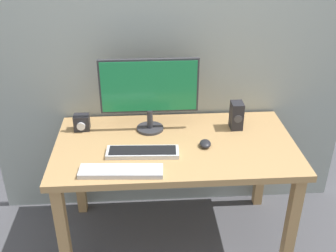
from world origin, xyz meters
The scene contains 9 objects.
ground_plane centered at (0.00, 0.00, 0.00)m, with size 6.00×6.00×0.00m, color #4C4C51.
wall_back centered at (0.00, 0.42, 1.50)m, with size 2.45×0.04×3.00m, color #9EA8A3.
desk centered at (0.00, 0.00, 0.65)m, with size 1.44×0.77×0.75m.
monitor centered at (-0.15, 0.19, 1.02)m, with size 0.60×0.17×0.47m.
keyboard_primary centered at (-0.20, -0.11, 0.76)m, with size 0.42×0.14×0.03m.
keyboard_secondary centered at (-0.31, -0.29, 0.76)m, with size 0.45×0.14×0.03m.
mouse centered at (0.17, -0.05, 0.76)m, with size 0.07×0.09×0.04m, color #232328.
speaker_right centered at (0.40, 0.17, 0.83)m, with size 0.07×0.10×0.18m.
audio_controller centered at (-0.58, 0.21, 0.80)m, with size 0.10×0.09×0.10m.
Camera 1 is at (-0.18, -2.06, 1.98)m, focal length 42.96 mm.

